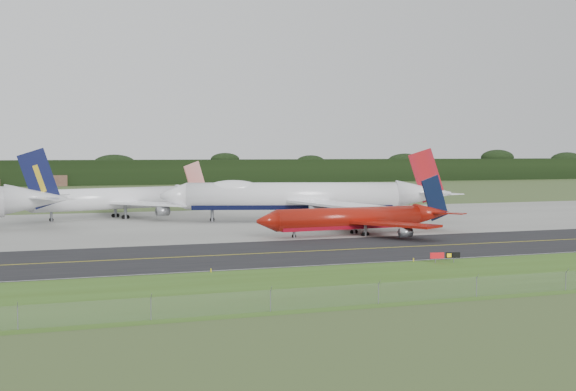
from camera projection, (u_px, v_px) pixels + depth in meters
The scene contains 14 objects.
ground at pixel (347, 246), 135.47m from camera, with size 600.00×600.00×0.00m, color #394B23.
grass_verge at pixel (460, 277), 102.62m from camera, with size 400.00×30.00×0.01m, color #3A591A.
taxiway at pixel (357, 249), 131.71m from camera, with size 400.00×32.00×0.02m, color black.
apron at pixel (256, 222), 183.33m from camera, with size 400.00×78.00×0.01m, color gray.
taxiway_centreline at pixel (357, 249), 131.71m from camera, with size 400.00×0.40×0.00m, color yellow.
taxiway_edge_line at pixel (402, 261), 117.16m from camera, with size 400.00×0.25×0.00m, color silver.
perimeter_fence at pixel (522, 284), 90.36m from camera, with size 320.00×0.10×320.00m.
horizon_treeline at pixel (118, 173), 392.10m from camera, with size 700.00×25.00×12.00m.
jet_ba_747 at pixel (303, 197), 183.48m from camera, with size 65.69×53.14×16.87m.
jet_red_737 at pixel (359, 219), 154.19m from camera, with size 42.20×34.33×11.39m.
jet_star_tail at pixel (119, 199), 192.85m from camera, with size 50.74×41.45×13.62m.
taxiway_sign at pixel (445, 255), 115.38m from camera, with size 4.46×0.92×1.50m.
edge_marker_left at pixel (211, 270), 106.31m from camera, with size 0.16×0.16×0.50m, color yellow.
edge_marker_center at pixel (413, 260), 116.66m from camera, with size 0.16×0.16×0.50m, color yellow.
Camera 1 is at (-55.47, -123.26, 15.99)m, focal length 50.00 mm.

